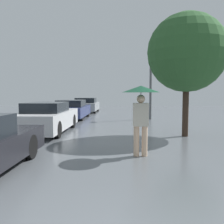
{
  "coord_description": "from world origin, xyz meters",
  "views": [
    {
      "loc": [
        -0.16,
        -1.19,
        1.64
      ],
      "look_at": [
        -0.43,
        5.21,
        1.15
      ],
      "focal_mm": 40.0,
      "sensor_mm": 36.0,
      "label": 1
    }
  ],
  "objects_px": {
    "parked_car_third": "(72,110)",
    "street_lamp": "(151,76)",
    "parked_car_farthest": "(86,105)",
    "pedestrian": "(141,102)",
    "tree": "(187,53)",
    "parked_car_second": "(48,118)"
  },
  "relations": [
    {
      "from": "parked_car_third",
      "to": "street_lamp",
      "type": "bearing_deg",
      "value": -3.22
    },
    {
      "from": "parked_car_third",
      "to": "street_lamp",
      "type": "relative_size",
      "value": 1.11
    },
    {
      "from": "parked_car_farthest",
      "to": "street_lamp",
      "type": "relative_size",
      "value": 0.97
    },
    {
      "from": "pedestrian",
      "to": "street_lamp",
      "type": "distance_m",
      "value": 9.32
    },
    {
      "from": "tree",
      "to": "street_lamp",
      "type": "height_order",
      "value": "tree"
    },
    {
      "from": "pedestrian",
      "to": "parked_car_third",
      "type": "height_order",
      "value": "pedestrian"
    },
    {
      "from": "street_lamp",
      "to": "tree",
      "type": "bearing_deg",
      "value": -84.02
    },
    {
      "from": "parked_car_farthest",
      "to": "tree",
      "type": "bearing_deg",
      "value": -64.79
    },
    {
      "from": "parked_car_second",
      "to": "tree",
      "type": "bearing_deg",
      "value": -7.73
    },
    {
      "from": "pedestrian",
      "to": "parked_car_second",
      "type": "distance_m",
      "value": 5.29
    },
    {
      "from": "parked_car_second",
      "to": "tree",
      "type": "distance_m",
      "value": 6.08
    },
    {
      "from": "pedestrian",
      "to": "tree",
      "type": "bearing_deg",
      "value": 58.19
    },
    {
      "from": "parked_car_second",
      "to": "parked_car_third",
      "type": "relative_size",
      "value": 1.02
    },
    {
      "from": "parked_car_farthest",
      "to": "street_lamp",
      "type": "height_order",
      "value": "street_lamp"
    },
    {
      "from": "parked_car_second",
      "to": "parked_car_farthest",
      "type": "xyz_separation_m",
      "value": [
        0.04,
        10.82,
        -0.02
      ]
    },
    {
      "from": "parked_car_third",
      "to": "parked_car_farthest",
      "type": "xyz_separation_m",
      "value": [
        0.17,
        5.2,
        0.02
      ]
    },
    {
      "from": "pedestrian",
      "to": "parked_car_third",
      "type": "relative_size",
      "value": 0.42
    },
    {
      "from": "pedestrian",
      "to": "parked_car_farthest",
      "type": "height_order",
      "value": "pedestrian"
    },
    {
      "from": "street_lamp",
      "to": "pedestrian",
      "type": "bearing_deg",
      "value": -97.87
    },
    {
      "from": "pedestrian",
      "to": "parked_car_third",
      "type": "bearing_deg",
      "value": 111.46
    },
    {
      "from": "pedestrian",
      "to": "tree",
      "type": "xyz_separation_m",
      "value": [
        1.9,
        3.07,
        1.7
      ]
    },
    {
      "from": "pedestrian",
      "to": "tree",
      "type": "relative_size",
      "value": 0.4
    }
  ]
}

